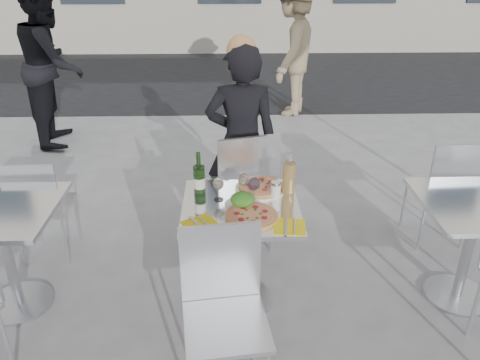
{
  "coord_description": "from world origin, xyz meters",
  "views": [
    {
      "loc": [
        -0.07,
        -2.51,
        2.17
      ],
      "look_at": [
        0.0,
        0.15,
        0.85
      ],
      "focal_mm": 35.0,
      "sensor_mm": 36.0,
      "label": 1
    }
  ],
  "objects_px": {
    "pedestrian_b": "(293,49)",
    "carafe": "(289,178)",
    "pizza_near": "(251,216)",
    "wineglass_white_a": "(218,184)",
    "chair_near": "(224,299)",
    "wineglass_red_b": "(255,184)",
    "side_chair_lfar": "(39,202)",
    "napkin_right": "(289,226)",
    "side_table_left": "(3,238)",
    "sugar_shaker": "(275,190)",
    "wine_bottle": "(199,179)",
    "side_chair_rfar": "(447,184)",
    "woman_diner": "(241,142)",
    "pizza_far": "(260,187)",
    "chair_far": "(244,183)",
    "pedestrian_a": "(52,64)",
    "salad_plate": "(242,201)",
    "napkin_left": "(201,224)",
    "wineglass_red_a": "(253,185)",
    "wineglass_white_b": "(243,180)",
    "side_table_right": "(473,231)",
    "main_table": "(241,234)"
  },
  "relations": [
    {
      "from": "chair_near",
      "to": "chair_far",
      "type": "bearing_deg",
      "value": 75.89
    },
    {
      "from": "sugar_shaker",
      "to": "pizza_near",
      "type": "bearing_deg",
      "value": -123.81
    },
    {
      "from": "side_chair_lfar",
      "to": "wine_bottle",
      "type": "distance_m",
      "value": 1.32
    },
    {
      "from": "napkin_right",
      "to": "chair_far",
      "type": "bearing_deg",
      "value": 111.35
    },
    {
      "from": "woman_diner",
      "to": "salad_plate",
      "type": "distance_m",
      "value": 0.97
    },
    {
      "from": "chair_near",
      "to": "pedestrian_a",
      "type": "distance_m",
      "value": 4.26
    },
    {
      "from": "chair_far",
      "to": "napkin_left",
      "type": "relative_size",
      "value": 4.05
    },
    {
      "from": "pizza_far",
      "to": "napkin_right",
      "type": "bearing_deg",
      "value": -74.18
    },
    {
      "from": "wine_bottle",
      "to": "side_chair_rfar",
      "type": "bearing_deg",
      "value": 15.28
    },
    {
      "from": "side_chair_lfar",
      "to": "napkin_right",
      "type": "bearing_deg",
      "value": 154.75
    },
    {
      "from": "pedestrian_a",
      "to": "wineglass_white_a",
      "type": "height_order",
      "value": "pedestrian_a"
    },
    {
      "from": "chair_near",
      "to": "salad_plate",
      "type": "relative_size",
      "value": 4.23
    },
    {
      "from": "pedestrian_b",
      "to": "carafe",
      "type": "xyz_separation_m",
      "value": [
        -0.54,
        -3.95,
        -0.06
      ]
    },
    {
      "from": "chair_far",
      "to": "sugar_shaker",
      "type": "relative_size",
      "value": 9.41
    },
    {
      "from": "side_table_right",
      "to": "chair_near",
      "type": "bearing_deg",
      "value": -158.6
    },
    {
      "from": "side_chair_rfar",
      "to": "wine_bottle",
      "type": "relative_size",
      "value": 3.11
    },
    {
      "from": "wineglass_red_a",
      "to": "wineglass_red_b",
      "type": "xyz_separation_m",
      "value": [
        0.01,
        0.01,
        0.0
      ]
    },
    {
      "from": "side_chair_rfar",
      "to": "woman_diner",
      "type": "relative_size",
      "value": 0.59
    },
    {
      "from": "woman_diner",
      "to": "wineglass_red_a",
      "type": "xyz_separation_m",
      "value": [
        0.05,
        -0.9,
        0.07
      ]
    },
    {
      "from": "wineglass_white_a",
      "to": "side_chair_rfar",
      "type": "bearing_deg",
      "value": 18.28
    },
    {
      "from": "side_chair_rfar",
      "to": "wineglass_white_b",
      "type": "xyz_separation_m",
      "value": [
        -1.59,
        -0.52,
        0.32
      ]
    },
    {
      "from": "side_table_right",
      "to": "wineglass_white_a",
      "type": "bearing_deg",
      "value": 177.32
    },
    {
      "from": "pizza_far",
      "to": "sugar_shaker",
      "type": "bearing_deg",
      "value": -52.78
    },
    {
      "from": "side_table_left",
      "to": "side_chair_lfar",
      "type": "xyz_separation_m",
      "value": [
        0.03,
        0.53,
        -0.04
      ]
    },
    {
      "from": "chair_far",
      "to": "sugar_shaker",
      "type": "distance_m",
      "value": 0.59
    },
    {
      "from": "chair_near",
      "to": "side_chair_lfar",
      "type": "bearing_deg",
      "value": 132.37
    },
    {
      "from": "woman_diner",
      "to": "napkin_left",
      "type": "relative_size",
      "value": 6.32
    },
    {
      "from": "side_table_left",
      "to": "pizza_far",
      "type": "distance_m",
      "value": 1.67
    },
    {
      "from": "wine_bottle",
      "to": "wineglass_red_a",
      "type": "distance_m",
      "value": 0.35
    },
    {
      "from": "side_table_left",
      "to": "wine_bottle",
      "type": "bearing_deg",
      "value": 6.58
    },
    {
      "from": "pizza_near",
      "to": "wineglass_white_b",
      "type": "height_order",
      "value": "wineglass_white_b"
    },
    {
      "from": "side_table_left",
      "to": "chair_near",
      "type": "bearing_deg",
      "value": -24.29
    },
    {
      "from": "wineglass_red_b",
      "to": "napkin_right",
      "type": "bearing_deg",
      "value": -61.02
    },
    {
      "from": "side_table_right",
      "to": "main_table",
      "type": "bearing_deg",
      "value": 180.0
    },
    {
      "from": "carafe",
      "to": "wine_bottle",
      "type": "bearing_deg",
      "value": 179.56
    },
    {
      "from": "woman_diner",
      "to": "pedestrian_b",
      "type": "relative_size",
      "value": 0.85
    },
    {
      "from": "pizza_near",
      "to": "wineglass_white_a",
      "type": "distance_m",
      "value": 0.31
    },
    {
      "from": "woman_diner",
      "to": "wineglass_red_a",
      "type": "bearing_deg",
      "value": 91.71
    },
    {
      "from": "side_table_left",
      "to": "napkin_left",
      "type": "height_order",
      "value": "napkin_left"
    },
    {
      "from": "side_table_left",
      "to": "sugar_shaker",
      "type": "bearing_deg",
      "value": 3.31
    },
    {
      "from": "chair_near",
      "to": "wineglass_red_b",
      "type": "distance_m",
      "value": 0.79
    },
    {
      "from": "woman_diner",
      "to": "wineglass_red_b",
      "type": "distance_m",
      "value": 0.9
    },
    {
      "from": "chair_far",
      "to": "pizza_far",
      "type": "xyz_separation_m",
      "value": [
        0.09,
        -0.4,
        0.17
      ]
    },
    {
      "from": "pedestrian_a",
      "to": "wineglass_white_b",
      "type": "height_order",
      "value": "pedestrian_a"
    },
    {
      "from": "side_table_right",
      "to": "wineglass_red_b",
      "type": "distance_m",
      "value": 1.45
    },
    {
      "from": "wineglass_white_b",
      "to": "chair_near",
      "type": "bearing_deg",
      "value": -99.38
    },
    {
      "from": "chair_far",
      "to": "wineglass_red_a",
      "type": "relative_size",
      "value": 6.39
    },
    {
      "from": "pedestrian_b",
      "to": "napkin_left",
      "type": "bearing_deg",
      "value": 6.54
    },
    {
      "from": "napkin_left",
      "to": "pedestrian_b",
      "type": "bearing_deg",
      "value": 43.39
    },
    {
      "from": "side_chair_rfar",
      "to": "sugar_shaker",
      "type": "bearing_deg",
      "value": 18.98
    }
  ]
}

